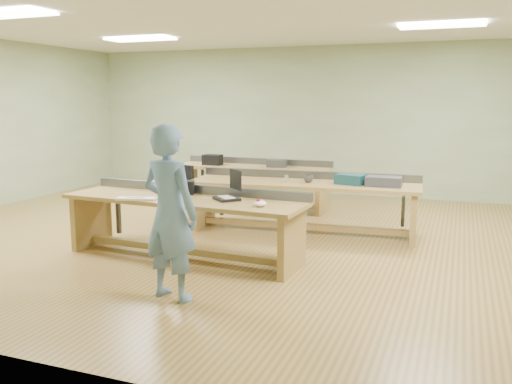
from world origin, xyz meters
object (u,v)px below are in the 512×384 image
laptop_base (227,199)px  parts_bin_grey (384,181)px  workbench_mid (304,194)px  workbench_front (185,213)px  parts_bin_teal (351,179)px  camera_bag (184,188)px  drinks_can (286,179)px  person (170,213)px  workbench_back (252,177)px  task_chair (175,206)px  mug (308,179)px

laptop_base → parts_bin_grey: (1.59, 1.74, 0.05)m
workbench_mid → parts_bin_grey: parts_bin_grey is taller
workbench_front → parts_bin_grey: bearing=42.9°
workbench_front → parts_bin_teal: (1.69, 1.79, 0.26)m
workbench_front → camera_bag: bearing=122.2°
laptop_base → drinks_can: drinks_can is taller
person → workbench_back: bearing=-66.2°
person → drinks_can: 2.89m
task_chair → mug: task_chair is taller
task_chair → person: bearing=-46.7°
mug → drinks_can: bearing=-155.4°
person → mug: size_ratio=12.61×
parts_bin_teal → workbench_mid: bearing=-176.8°
task_chair → drinks_can: bearing=24.3°
workbench_mid → drinks_can: size_ratio=30.92×
workbench_front → workbench_back: bearing=100.0°
workbench_mid → drinks_can: 0.36m
workbench_mid → laptop_base: workbench_mid is taller
drinks_can → parts_bin_grey: bearing=7.7°
task_chair → laptop_base: bearing=-27.3°
workbench_mid → mug: size_ratio=24.79×
workbench_mid → parts_bin_grey: bearing=-3.4°
workbench_front → camera_bag: (-0.11, 0.20, 0.27)m
task_chair → mug: (1.95, 0.41, 0.45)m
camera_bag → drinks_can: (0.91, 1.38, -0.03)m
workbench_mid → camera_bag: 1.93m
workbench_front → person: size_ratio=1.81×
workbench_mid → camera_bag: (-1.12, -1.55, 0.27)m
person → camera_bag: size_ratio=6.81×
person → parts_bin_grey: 3.45m
person → parts_bin_grey: (1.60, 3.06, -0.04)m
workbench_front → laptop_base: size_ratio=10.28×
laptop_base → camera_bag: (-0.66, 0.17, 0.07)m
person → camera_bag: 1.63m
camera_bag → task_chair: task_chair is taller
camera_bag → workbench_back: bearing=72.9°
parts_bin_teal → task_chair: bearing=-169.3°
parts_bin_teal → mug: (-0.60, -0.07, -0.02)m
task_chair → parts_bin_grey: (3.01, 0.46, 0.47)m
person → mug: (0.54, 3.01, -0.05)m
task_chair → workbench_front: bearing=-41.7°
mug → task_chair: bearing=-168.2°
camera_bag → parts_bin_grey: 2.74m
workbench_mid → person: bearing=-102.9°
camera_bag → workbench_mid: bearing=32.2°
parts_bin_teal → workbench_back: bearing=144.6°
laptop_base → camera_bag: 0.69m
workbench_back → drinks_can: size_ratio=26.00×
parts_bin_teal → mug: size_ratio=2.93×
drinks_can → workbench_front: bearing=-116.9°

